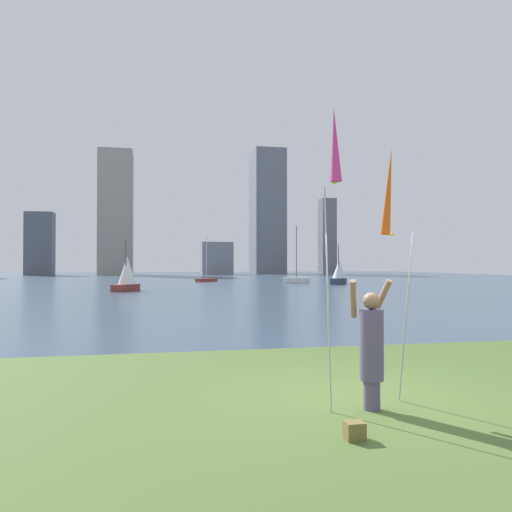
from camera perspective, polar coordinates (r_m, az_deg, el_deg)
name	(u,v)px	position (r m, az deg, el deg)	size (l,w,h in m)	color
ground	(179,282)	(58.43, -8.62, -2.92)	(120.00, 138.00, 0.12)	#4C662D
person	(371,345)	(7.52, 12.72, -9.68)	(0.68, 0.50, 1.84)	#594C72
kite_flag_left	(334,154)	(7.22, 8.72, 11.14)	(0.16, 0.56, 4.22)	#B2B2B7
kite_flag_right	(389,197)	(8.35, 14.59, 6.38)	(0.16, 0.97, 3.85)	#B2B2B7
bag	(354,431)	(6.44, 10.90, -18.55)	(0.23, 0.19, 0.21)	olive
sailboat_0	(296,280)	(53.41, 4.52, -2.64)	(2.79, 1.97, 6.01)	silver
sailboat_2	(339,272)	(51.67, 9.23, -1.78)	(2.34, 2.50, 3.95)	#333D51
sailboat_3	(127,275)	(39.62, -14.19, -2.02)	(2.09, 2.81, 3.85)	maroon
sailboat_5	(206,279)	(58.56, -5.54, -2.58)	(2.59, 1.96, 5.34)	maroon
skyline_tower_1	(40,244)	(98.29, -22.94, 1.27)	(4.70, 3.52, 11.14)	#565B66
skyline_tower_2	(116,213)	(97.57, -15.32, 4.60)	(5.99, 7.68, 22.55)	gray
skyline_tower_3	(217,258)	(97.74, -4.39, -0.25)	(5.89, 3.72, 6.13)	gray
skyline_tower_4	(267,212)	(104.81, 1.28, 4.90)	(6.21, 7.75, 25.10)	slate
skyline_tower_5	(327,236)	(106.59, 7.94, 2.20)	(3.00, 3.26, 15.43)	slate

